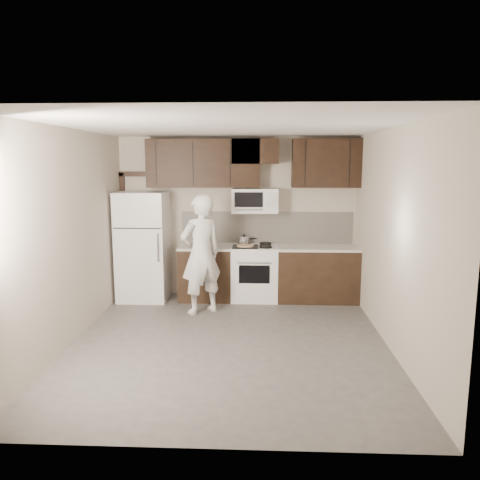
# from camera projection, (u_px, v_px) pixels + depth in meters

# --- Properties ---
(floor) EXTENTS (4.50, 4.50, 0.00)m
(floor) POSITION_uv_depth(u_px,v_px,m) (229.00, 342.00, 5.98)
(floor) COLOR #4D4B48
(floor) RESTS_ON ground
(back_wall) EXTENTS (4.00, 0.00, 4.00)m
(back_wall) POSITION_uv_depth(u_px,v_px,m) (237.00, 217.00, 7.97)
(back_wall) COLOR #BBB09F
(back_wall) RESTS_ON ground
(ceiling) EXTENTS (4.50, 4.50, 0.00)m
(ceiling) POSITION_uv_depth(u_px,v_px,m) (228.00, 126.00, 5.53)
(ceiling) COLOR white
(ceiling) RESTS_ON back_wall
(counter_run) EXTENTS (2.95, 0.64, 0.91)m
(counter_run) POSITION_uv_depth(u_px,v_px,m) (273.00, 273.00, 7.79)
(counter_run) COLOR black
(counter_run) RESTS_ON floor
(stove) EXTENTS (0.76, 0.66, 0.94)m
(stove) POSITION_uv_depth(u_px,v_px,m) (255.00, 272.00, 7.80)
(stove) COLOR white
(stove) RESTS_ON floor
(backsplash) EXTENTS (2.90, 0.02, 0.54)m
(backsplash) POSITION_uv_depth(u_px,v_px,m) (267.00, 227.00, 7.97)
(backsplash) COLOR beige
(backsplash) RESTS_ON counter_run
(upper_cabinets) EXTENTS (3.48, 0.35, 0.78)m
(upper_cabinets) POSITION_uv_depth(u_px,v_px,m) (250.00, 162.00, 7.64)
(upper_cabinets) COLOR black
(upper_cabinets) RESTS_ON back_wall
(microwave) EXTENTS (0.76, 0.42, 0.40)m
(microwave) POSITION_uv_depth(u_px,v_px,m) (255.00, 201.00, 7.72)
(microwave) COLOR white
(microwave) RESTS_ON upper_cabinets
(refrigerator) EXTENTS (0.80, 0.76, 1.80)m
(refrigerator) POSITION_uv_depth(u_px,v_px,m) (143.00, 246.00, 7.76)
(refrigerator) COLOR white
(refrigerator) RESTS_ON floor
(door_trim) EXTENTS (0.50, 0.08, 2.12)m
(door_trim) POSITION_uv_depth(u_px,v_px,m) (126.00, 223.00, 8.04)
(door_trim) COLOR black
(door_trim) RESTS_ON floor
(saucepan) EXTENTS (0.30, 0.18, 0.17)m
(saucepan) POSITION_uv_depth(u_px,v_px,m) (244.00, 240.00, 7.87)
(saucepan) COLOR silver
(saucepan) RESTS_ON stove
(baking_tray) EXTENTS (0.42, 0.32, 0.02)m
(baking_tray) POSITION_uv_depth(u_px,v_px,m) (245.00, 247.00, 7.59)
(baking_tray) COLOR black
(baking_tray) RESTS_ON counter_run
(pizza) EXTENTS (0.28, 0.28, 0.02)m
(pizza) POSITION_uv_depth(u_px,v_px,m) (245.00, 245.00, 7.58)
(pizza) COLOR #D3B28D
(pizza) RESTS_ON baking_tray
(person) EXTENTS (0.79, 0.74, 1.81)m
(person) POSITION_uv_depth(u_px,v_px,m) (201.00, 254.00, 7.04)
(person) COLOR white
(person) RESTS_ON floor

